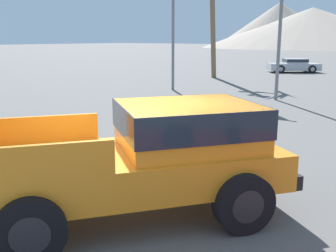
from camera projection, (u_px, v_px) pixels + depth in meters
name	position (u px, v px, depth m)	size (l,w,h in m)	color
ground_plane	(146.00, 208.00, 6.93)	(320.00, 320.00, 0.00)	#5B5956
orange_pickup_truck	(151.00, 152.00, 6.51)	(4.63, 5.44, 1.87)	orange
parked_car_silver	(294.00, 65.00, 34.10)	(4.49, 4.04, 1.18)	#B7BABF
traffic_light_main	(317.00, 15.00, 17.15)	(4.28, 0.38, 5.55)	slate
traffic_light_crosswalk	(195.00, 11.00, 20.84)	(4.04, 0.38, 6.17)	slate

